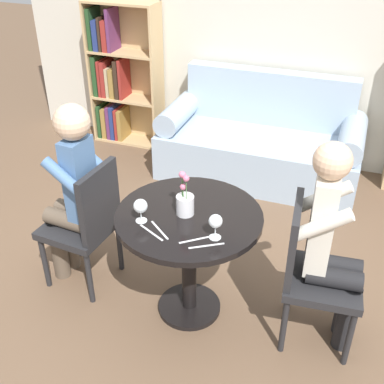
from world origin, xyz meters
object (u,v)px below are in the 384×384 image
(couch, at_px, (260,144))
(flower_vase, at_px, (185,201))
(wine_glass_left, at_px, (140,207))
(person_left, at_px, (73,191))
(chair_left, at_px, (87,221))
(chair_right, at_px, (311,269))
(bookshelf_left, at_px, (119,78))
(wine_glass_right, at_px, (216,222))
(person_right, at_px, (332,246))

(couch, relative_size, flower_vase, 6.62)
(wine_glass_left, distance_m, flower_vase, 0.25)
(person_left, height_order, flower_vase, person_left)
(person_left, distance_m, wine_glass_left, 0.61)
(chair_left, height_order, chair_right, same)
(person_left, bearing_deg, chair_right, 95.58)
(couch, bearing_deg, bookshelf_left, 170.51)
(bookshelf_left, bearing_deg, flower_vase, -54.17)
(chair_right, height_order, wine_glass_right, chair_right)
(bookshelf_left, distance_m, wine_glass_left, 2.65)
(person_right, distance_m, wine_glass_right, 0.65)
(person_left, height_order, wine_glass_right, person_left)
(person_left, relative_size, wine_glass_right, 8.94)
(chair_right, relative_size, wine_glass_right, 6.27)
(wine_glass_left, bearing_deg, couch, 83.65)
(wine_glass_right, bearing_deg, bookshelf_left, 127.74)
(bookshelf_left, height_order, wine_glass_left, bookshelf_left)
(chair_right, distance_m, person_left, 1.51)
(chair_left, bearing_deg, person_left, -93.33)
(wine_glass_left, bearing_deg, flower_vase, 36.52)
(bookshelf_left, bearing_deg, couch, -9.49)
(chair_left, bearing_deg, person_right, 96.56)
(bookshelf_left, bearing_deg, wine_glass_right, -52.26)
(wine_glass_right, distance_m, flower_vase, 0.28)
(chair_right, xyz_separation_m, person_left, (-1.50, -0.02, 0.20))
(chair_right, distance_m, person_right, 0.20)
(chair_right, bearing_deg, person_left, 85.48)
(couch, xyz_separation_m, flower_vase, (-0.02, -1.87, 0.51))
(person_right, bearing_deg, chair_right, 93.61)
(couch, distance_m, person_left, 2.04)
(bookshelf_left, distance_m, person_left, 2.23)
(bookshelf_left, relative_size, chair_right, 1.59)
(chair_left, xyz_separation_m, wine_glass_right, (0.91, -0.18, 0.34))
(chair_right, bearing_deg, person_right, -86.39)
(chair_left, distance_m, chair_right, 1.42)
(chair_left, xyz_separation_m, wine_glass_left, (0.48, -0.18, 0.33))
(person_right, height_order, wine_glass_right, person_right)
(wine_glass_left, xyz_separation_m, flower_vase, (0.20, 0.15, -0.01))
(flower_vase, bearing_deg, wine_glass_left, -143.48)
(bookshelf_left, distance_m, wine_glass_right, 2.90)
(wine_glass_right, xyz_separation_m, flower_vase, (-0.23, 0.15, -0.01))
(bookshelf_left, height_order, chair_right, bookshelf_left)
(couch, xyz_separation_m, chair_left, (-0.71, -1.85, 0.18))
(chair_right, distance_m, wine_glass_right, 0.64)
(flower_vase, bearing_deg, person_left, 177.09)
(couch, bearing_deg, chair_left, -110.99)
(wine_glass_left, bearing_deg, chair_left, 159.97)
(person_left, xyz_separation_m, wine_glass_left, (0.57, -0.19, 0.13))
(chair_left, bearing_deg, flower_vase, 92.46)
(couch, distance_m, wine_glass_right, 2.10)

